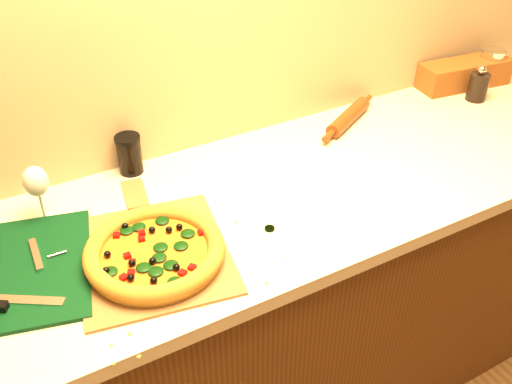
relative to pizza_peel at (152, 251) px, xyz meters
name	(u,v)px	position (x,y,z in m)	size (l,w,h in m)	color
cabinet	(261,315)	(0.34, 0.07, -0.47)	(2.80, 0.65, 0.86)	#4D2710
countertop	(261,202)	(0.34, 0.07, -0.02)	(2.84, 0.68, 0.04)	beige
pizza_peel	(152,251)	(0.00, 0.00, 0.00)	(0.41, 0.55, 0.01)	brown
pizza	(155,252)	(0.00, -0.04, 0.03)	(0.33, 0.33, 0.05)	gold
cutting_board	(29,270)	(-0.27, 0.07, 0.00)	(0.35, 0.43, 0.03)	black
bottle_cap	(270,229)	(0.29, -0.06, 0.00)	(0.03, 0.03, 0.01)	black
pepper_grinder	(478,86)	(1.29, 0.21, 0.05)	(0.07, 0.07, 0.13)	black
rolling_pin	(348,117)	(0.79, 0.29, 0.02)	(0.31, 0.18, 0.05)	#582C0F
coffee_canister	(491,65)	(1.45, 0.30, 0.06)	(0.09, 0.09, 0.12)	silver
bread_bag	(464,74)	(1.34, 0.31, 0.04)	(0.35, 0.11, 0.09)	brown
wine_glass	(36,183)	(-0.19, 0.26, 0.11)	(0.06, 0.06, 0.16)	silver
dark_jar	(129,154)	(0.07, 0.36, 0.05)	(0.07, 0.07, 0.12)	black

